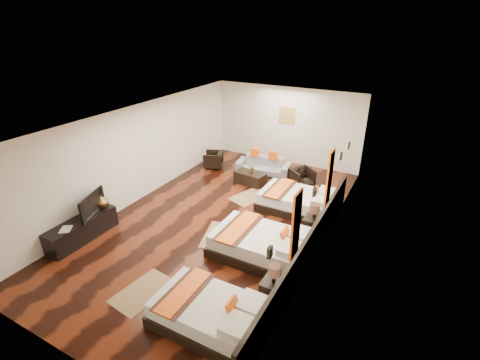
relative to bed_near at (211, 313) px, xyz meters
The scene contains 30 objects.
floor 3.56m from the bed_near, 118.51° to the left, with size 5.50×9.50×0.01m, color black.
ceiling 4.37m from the bed_near, 118.51° to the left, with size 5.50×9.50×0.01m, color white.
back_wall 8.13m from the bed_near, 102.15° to the left, with size 5.50×0.01×2.80m, color silver.
left_wall 5.55m from the bed_near, 144.92° to the left, with size 0.01×9.50×2.80m, color silver.
right_wall 3.49m from the bed_near, 71.33° to the left, with size 0.01×9.50×2.80m, color silver.
headboard_panel 2.54m from the bed_near, 66.39° to the left, with size 0.08×6.60×0.90m, color black.
bed_near is the anchor object (origin of this frame).
bed_mid 2.22m from the bed_near, 89.91° to the left, with size 2.28×1.44×0.87m.
bed_far 4.61m from the bed_near, 89.98° to the left, with size 2.13×1.34×0.81m.
nightstand_a 1.28m from the bed_near, 54.12° to the left, with size 0.43×0.43×0.84m.
nightstand_b 3.63m from the bed_near, 78.07° to the left, with size 0.45×0.45×0.90m.
jute_mat_near 1.65m from the bed_near, behind, with size 0.75×1.20×0.01m, color olive.
jute_mat_mid 2.78m from the bed_near, 118.01° to the left, with size 0.75×1.20×0.01m, color olive.
jute_mat_far 4.93m from the bed_near, 108.38° to the left, with size 0.75×1.20×0.01m, color olive.
tv_console 4.26m from the bed_near, 169.95° to the left, with size 0.50×1.80×0.55m, color black.
tv 4.31m from the bed_near, 166.16° to the left, with size 1.02×0.13×0.59m, color black.
book 4.21m from the bed_near, behind, with size 0.23×0.32×0.03m, color black.
figurine 4.46m from the bed_near, 161.12° to the left, with size 0.36×0.36×0.37m, color brown.
sofa 6.84m from the bed_near, 106.81° to the left, with size 1.86×0.73×0.54m, color gray.
armchair_left 7.18m from the bed_near, 121.77° to the left, with size 0.64×0.66×0.60m, color black.
armchair_right 6.10m from the bed_near, 93.91° to the left, with size 0.67×0.69×0.63m, color black.
coffee_table 5.84m from the bed_near, 109.79° to the left, with size 1.00×0.50×0.40m, color black.
table_plant 5.90m from the bed_near, 109.21° to the left, with size 0.23×0.20×0.26m, color #26581D.
orange_panel_a 2.15m from the bed_near, 49.74° to the left, with size 0.04×0.40×1.30m, color #D86014.
orange_panel_b 3.85m from the bed_near, 73.18° to the left, with size 0.04×0.40×1.30m, color #D86014.
sconce_near 1.89m from the bed_near, ahead, with size 0.07×0.12×0.18m.
sconce_mid 2.99m from the bed_near, 66.51° to the left, with size 0.07×0.12×0.18m.
sconce_far 4.90m from the bed_near, 77.42° to the left, with size 0.07×0.12×0.18m.
sconce_lounge 5.74m from the bed_near, 79.45° to the left, with size 0.07×0.12×0.18m.
gold_artwork 8.18m from the bed_near, 102.18° to the left, with size 0.60×0.04×0.60m, color #AD873F.
Camera 1 is at (4.26, -6.82, 4.94)m, focal length 25.76 mm.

